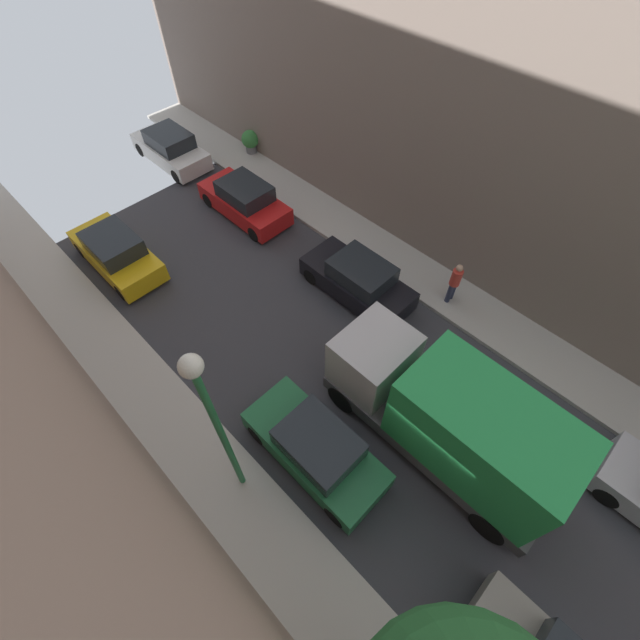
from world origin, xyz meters
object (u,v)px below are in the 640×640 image
parked_car_right_4 (171,148)px  delivery_truck (450,419)px  parked_car_left_3 (116,253)px  lamp_post (214,417)px  parked_car_right_2 (358,280)px  parked_car_left_2 (316,448)px  pedestrian (455,282)px  potted_plant_1 (250,141)px  parked_car_right_3 (245,201)px

parked_car_right_4 → delivery_truck: bearing=-98.8°
parked_car_left_3 → lamp_post: (-1.90, -9.77, 3.45)m
parked_car_right_2 → parked_car_right_4: 11.95m
parked_car_right_4 → delivery_truck: size_ratio=0.64×
parked_car_right_2 → parked_car_left_2: bearing=-148.5°
parked_car_right_2 → pedestrian: bearing=-51.9°
parked_car_right_4 → potted_plant_1: (3.08, -2.17, 0.03)m
parked_car_right_2 → pedestrian: pedestrian is taller
parked_car_left_3 → parked_car_right_3: size_ratio=1.00×
parked_car_right_3 → delivery_truck: 12.25m
parked_car_right_3 → parked_car_right_4: same height
parked_car_right_4 → pedestrian: size_ratio=2.44×
parked_car_left_3 → parked_car_right_3: bearing=-10.5°
parked_car_left_2 → parked_car_right_2: 6.33m
delivery_truck → parked_car_left_3: bearing=101.8°
parked_car_right_2 → parked_car_right_3: 6.40m
parked_car_right_3 → pedestrian: size_ratio=2.44×
potted_plant_1 → parked_car_right_3: bearing=-132.4°
parked_car_right_4 → lamp_post: lamp_post is taller
parked_car_left_3 → parked_car_right_2: 9.16m
parked_car_right_3 → parked_car_right_4: bearing=90.0°
parked_car_left_3 → delivery_truck: 13.22m
potted_plant_1 → parked_car_left_3: bearing=-164.3°
potted_plant_1 → lamp_post: lamp_post is taller
parked_car_left_3 → potted_plant_1: 8.81m
parked_car_right_3 → lamp_post: size_ratio=0.68×
parked_car_left_3 → delivery_truck: (2.70, -12.90, 1.07)m
parked_car_right_2 → delivery_truck: delivery_truck is taller
parked_car_left_2 → parked_car_right_3: size_ratio=1.00×
parked_car_left_3 → parked_car_right_4: 7.06m
parked_car_left_3 → pedestrian: 12.48m
potted_plant_1 → parked_car_left_2: bearing=-123.0°
parked_car_left_3 → lamp_post: size_ratio=0.68×
parked_car_right_2 → potted_plant_1: parked_car_right_2 is taller
pedestrian → lamp_post: (-9.35, 0.23, 3.10)m
parked_car_left_2 → delivery_truck: (2.70, -2.20, 1.07)m
parked_car_right_2 → parked_car_right_4: (0.00, 11.95, 0.00)m
parked_car_right_3 → delivery_truck: delivery_truck is taller
parked_car_right_2 → delivery_truck: bearing=-116.1°
parked_car_right_2 → parked_car_right_3: size_ratio=1.00×
parked_car_right_4 → lamp_post: size_ratio=0.68×
potted_plant_1 → pedestrian: bearing=-94.8°
parked_car_left_2 → lamp_post: lamp_post is taller
parked_car_right_2 → parked_car_right_3: (0.00, 6.40, 0.00)m
parked_car_left_2 → potted_plant_1: 15.59m
parked_car_right_3 → parked_car_left_2: bearing=-119.1°
parked_car_right_2 → pedestrian: 3.33m
lamp_post → parked_car_left_2: bearing=-26.1°
delivery_truck → potted_plant_1: 16.37m
parked_car_right_3 → delivery_truck: bearing=-102.8°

